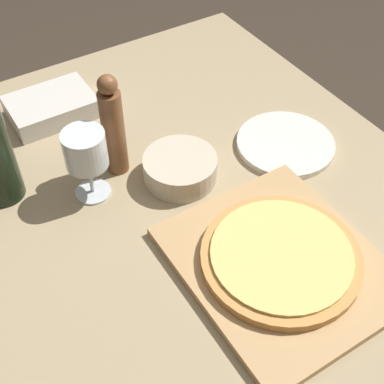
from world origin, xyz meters
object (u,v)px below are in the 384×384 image
(wine_glass, at_px, (86,152))
(small_bowl, at_px, (180,168))
(pizza, at_px, (281,257))
(pepper_mill, at_px, (113,127))

(wine_glass, bearing_deg, small_bowl, -17.90)
(pizza, distance_m, wine_glass, 0.41)
(pizza, height_order, wine_glass, wine_glass)
(pepper_mill, height_order, wine_glass, pepper_mill)
(pizza, relative_size, wine_glass, 1.84)
(wine_glass, xyz_separation_m, small_bowl, (0.17, -0.06, -0.08))
(pepper_mill, distance_m, small_bowl, 0.16)
(pizza, height_order, pepper_mill, pepper_mill)
(pizza, xyz_separation_m, wine_glass, (-0.21, 0.34, 0.08))
(small_bowl, bearing_deg, pepper_mill, 135.88)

